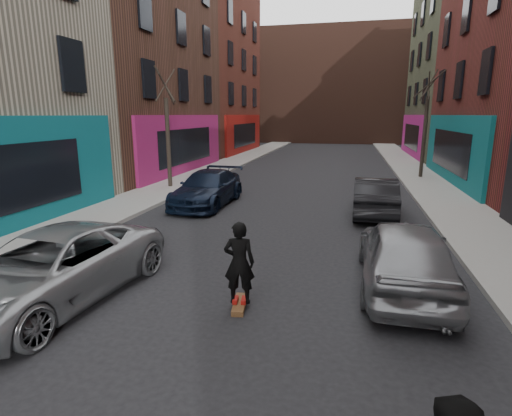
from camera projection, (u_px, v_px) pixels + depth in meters
The scene contains 11 objects.
sidewalk_left at pixel (236, 160), 30.87m from camera, with size 2.50×84.00×0.13m, color gray.
sidewalk_right at pixel (407, 165), 28.11m from camera, with size 2.50×84.00×0.13m, color gray.
building_far at pixel (335, 88), 52.56m from camera, with size 40.00×10.00×14.00m, color #47281E.
tree_left_far at pixel (167, 118), 18.72m from camera, with size 2.00×2.00×6.50m, color black, non-canonical shape.
tree_right_far at pixel (426, 115), 21.64m from camera, with size 2.00×2.00×6.80m, color black, non-canonical shape.
parked_left_far at pixel (50, 268), 7.58m from camera, with size 2.28×4.94×1.37m, color gray.
parked_left_end at pixel (207, 188), 15.86m from camera, with size 1.89×4.65×1.35m, color black.
parked_right_far at pixel (404, 254), 8.19m from camera, with size 1.74×4.32×1.47m, color gray.
parked_right_end at pixel (375, 196), 14.25m from camera, with size 1.44×4.13×1.36m, color black.
skateboard at pixel (240, 304), 7.50m from camera, with size 0.22×0.80×0.10m, color brown.
skateboarder at pixel (239, 263), 7.31m from camera, with size 0.57×0.37×1.56m, color black.
Camera 1 is at (2.22, 0.25, 3.53)m, focal length 28.00 mm.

